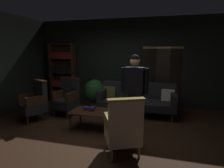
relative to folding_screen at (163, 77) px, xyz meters
The scene contains 14 objects.
ground_plane 2.79m from the folding_screen, 117.71° to the right, with size 10.00×10.00×0.00m, color #331E11.
back_wall 1.29m from the folding_screen, behind, with size 7.20×0.10×2.80m, color black.
side_wall_left 4.57m from the folding_screen, 157.90° to the right, with size 0.10×3.60×2.80m, color black.
folding_screen is the anchor object (origin of this frame).
bookshelf 3.37m from the folding_screen, behind, with size 0.90×0.32×2.05m.
velvet_couch 1.21m from the folding_screen, 127.68° to the right, with size 2.12×0.78×0.88m.
coffee_table 2.68m from the folding_screen, 124.78° to the right, with size 1.00×0.64×0.42m.
armchair_gilt_accent 3.16m from the folding_screen, 100.89° to the right, with size 0.77×0.77×1.04m.
armchair_wing_left 2.96m from the folding_screen, 150.50° to the right, with size 0.67×0.67×1.04m.
armchair_wing_right 3.77m from the folding_screen, 147.19° to the right, with size 0.79×0.78×1.04m.
standing_figure 2.21m from the folding_screen, 104.50° to the right, with size 0.59×0.26×1.70m.
potted_plant 2.16m from the folding_screen, 158.35° to the right, with size 0.63×0.63×0.92m.
book_red_leather 2.70m from the folding_screen, 126.94° to the right, with size 0.19×0.15×0.04m, color maroon.
book_navy_cloth 2.70m from the folding_screen, 126.94° to the right, with size 0.25×0.15×0.03m, color navy.
Camera 1 is at (1.24, -3.73, 1.77)m, focal length 30.43 mm.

